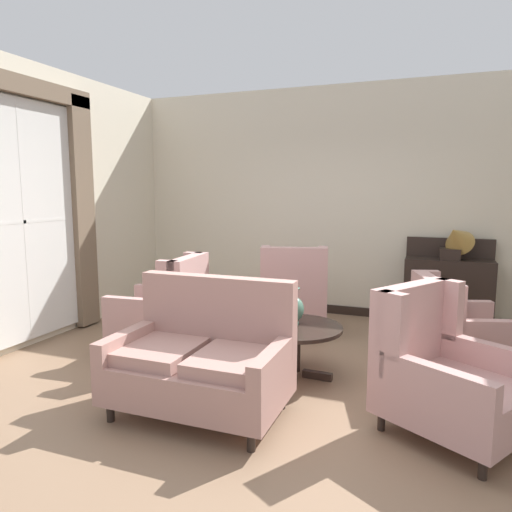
% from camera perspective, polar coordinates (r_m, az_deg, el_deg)
% --- Properties ---
extents(ground, '(8.52, 8.52, 0.00)m').
position_cam_1_polar(ground, '(4.28, 2.34, -16.09)').
color(ground, '#896B51').
extents(wall_back, '(6.25, 0.08, 3.17)m').
position_cam_1_polar(wall_back, '(6.68, 10.28, 6.45)').
color(wall_back, beige).
rests_on(wall_back, ground).
extents(wall_left, '(0.08, 3.99, 3.17)m').
position_cam_1_polar(wall_left, '(6.26, -22.37, 5.89)').
color(wall_left, beige).
rests_on(wall_left, ground).
extents(baseboard_back, '(6.09, 0.03, 0.12)m').
position_cam_1_polar(baseboard_back, '(6.83, 9.88, -6.43)').
color(baseboard_back, black).
rests_on(baseboard_back, ground).
extents(window_with_curtains, '(0.12, 2.09, 2.93)m').
position_cam_1_polar(window_with_curtains, '(5.71, -26.32, 5.36)').
color(window_with_curtains, silver).
extents(coffee_table, '(0.88, 0.88, 0.49)m').
position_cam_1_polar(coffee_table, '(4.49, 4.80, -9.51)').
color(coffee_table, black).
rests_on(coffee_table, ground).
extents(porcelain_vase, '(0.20, 0.20, 0.36)m').
position_cam_1_polar(porcelain_vase, '(4.48, 4.56, -6.36)').
color(porcelain_vase, '#4C7A66').
rests_on(porcelain_vase, coffee_table).
extents(settee, '(1.35, 0.84, 1.04)m').
position_cam_1_polar(settee, '(3.80, -6.60, -12.47)').
color(settee, tan).
rests_on(settee, ground).
extents(armchair_far_left, '(1.21, 1.18, 1.05)m').
position_cam_1_polar(armchair_far_left, '(3.74, 21.93, -13.23)').
color(armchair_far_left, tan).
rests_on(armchair_far_left, ground).
extents(armchair_near_sideboard, '(1.00, 1.01, 0.95)m').
position_cam_1_polar(armchair_near_sideboard, '(4.81, 23.02, -8.70)').
color(armchair_near_sideboard, tan).
rests_on(armchair_near_sideboard, ground).
extents(armchair_beside_settee, '(0.95, 0.97, 1.10)m').
position_cam_1_polar(armchair_beside_settee, '(5.75, 4.61, -4.98)').
color(armchair_beside_settee, tan).
rests_on(armchair_beside_settee, ground).
extents(armchair_near_window, '(0.94, 0.80, 1.07)m').
position_cam_1_polar(armchair_near_window, '(5.12, -10.96, -6.88)').
color(armchair_near_window, tan).
rests_on(armchair_near_window, ground).
extents(side_table, '(0.60, 0.60, 0.67)m').
position_cam_1_polar(side_table, '(5.15, 20.66, -7.58)').
color(side_table, black).
rests_on(side_table, ground).
extents(sideboard, '(1.05, 0.36, 1.15)m').
position_cam_1_polar(sideboard, '(6.39, 22.26, -3.76)').
color(sideboard, black).
rests_on(sideboard, ground).
extents(gramophone, '(0.50, 0.56, 0.53)m').
position_cam_1_polar(gramophone, '(6.21, 23.04, 1.85)').
color(gramophone, black).
rests_on(gramophone, sideboard).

